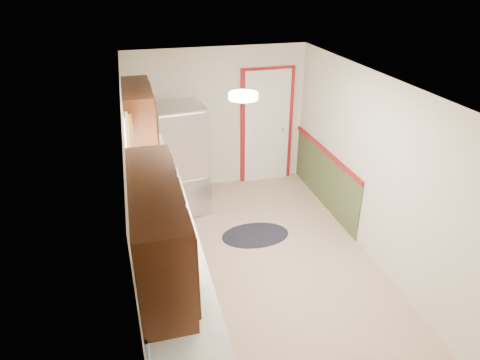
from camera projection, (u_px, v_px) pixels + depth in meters
room_shell at (263, 185)px, 5.08m from camera, size 3.20×5.20×2.52m
kitchen_run at (163, 242)px, 4.72m from camera, size 0.63×4.00×2.20m
back_wall_trim at (279, 137)px, 7.35m from camera, size 1.12×2.30×2.08m
ceiling_fixture at (243, 96)px, 4.31m from camera, size 0.30×0.30×0.06m
microwave at (178, 286)px, 3.61m from camera, size 0.32×0.53×0.35m
refrigerator at (182, 160)px, 6.57m from camera, size 0.79×0.76×1.72m
rug at (255, 235)px, 6.25m from camera, size 1.01×0.67×0.01m
cooktop at (158, 187)px, 5.56m from camera, size 0.51×0.61×0.02m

